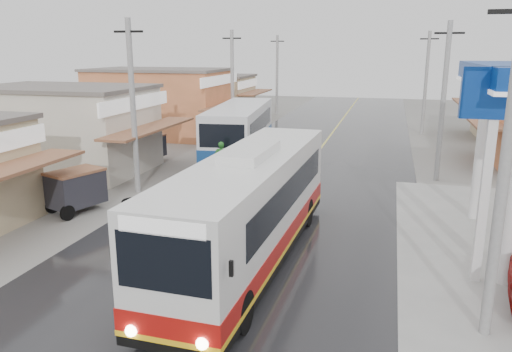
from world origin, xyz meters
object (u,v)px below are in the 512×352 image
at_px(coach_bus, 251,207).
at_px(cyclist, 223,169).
at_px(tyre_stack, 132,204).
at_px(second_bus, 240,131).
at_px(tricycle_far, 149,147).
at_px(tricycle_near, 76,188).

relative_size(coach_bus, cyclist, 5.45).
relative_size(coach_bus, tyre_stack, 13.91).
relative_size(cyclist, tyre_stack, 2.55).
bearing_deg(tyre_stack, second_bus, 81.10).
relative_size(second_bus, tricycle_far, 4.60).
bearing_deg(coach_bus, tyre_stack, 151.41).
distance_m(second_bus, tyre_stack, 10.71).
distance_m(second_bus, cyclist, 5.56).
height_order(coach_bus, second_bus, coach_bus).
xyz_separation_m(second_bus, tyre_stack, (-1.64, -10.47, -1.57)).
distance_m(second_bus, tricycle_near, 11.95).
bearing_deg(tricycle_near, coach_bus, 0.59).
bearing_deg(cyclist, second_bus, 87.61).
distance_m(coach_bus, tyre_stack, 7.53).
bearing_deg(tricycle_near, second_bus, 91.41).
height_order(cyclist, tricycle_near, cyclist).
height_order(second_bus, tricycle_far, second_bus).
distance_m(tricycle_far, tyre_stack, 9.40).
bearing_deg(second_bus, tricycle_near, -114.48).
bearing_deg(tyre_stack, tricycle_near, -156.96).
xyz_separation_m(second_bus, tricycle_far, (-5.18, -1.78, -0.88)).
height_order(coach_bus, tyre_stack, coach_bus).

